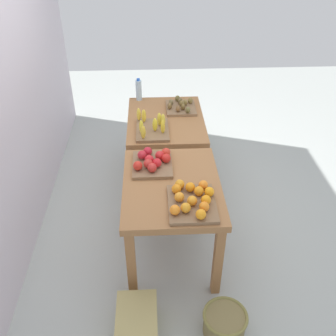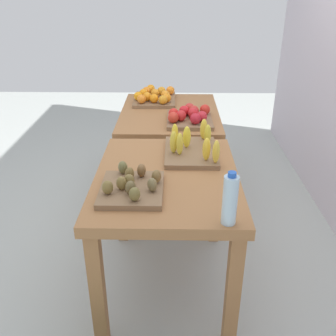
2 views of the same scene
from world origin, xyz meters
The scene contains 12 objects.
ground_plane centered at (0.00, 0.00, 0.00)m, with size 8.00×8.00×0.00m, color #A8AEA9.
back_wall centered at (0.00, 1.35, 1.50)m, with size 4.40×0.12×3.00m, color silver.
display_table_left centered at (-0.56, 0.00, 0.67)m, with size 1.04×0.80×0.79m.
display_table_right centered at (0.56, 0.00, 0.67)m, with size 1.04×0.80×0.79m.
orange_bin centered at (-0.83, -0.14, 0.84)m, with size 0.46×0.37×0.11m.
apple_bin centered at (-0.30, 0.15, 0.84)m, with size 0.40×0.35×0.11m.
banana_crate centered at (0.29, 0.15, 0.84)m, with size 0.44×0.32×0.17m.
kiwi_bin centered at (0.76, -0.17, 0.83)m, with size 0.36×0.32×0.10m.
water_bottle centered at (1.03, 0.29, 0.91)m, with size 0.07×0.07×0.26m.
watermelon_pile centered at (1.52, -0.25, 0.13)m, with size 0.67×0.64×0.28m.
wicker_basket centered at (-1.40, -0.35, 0.11)m, with size 0.34×0.34×0.21m.
cardboard_produce_box centered at (-1.37, 0.30, 0.12)m, with size 0.40×0.30×0.25m, color tan.
Camera 1 is at (-3.01, 0.15, 2.71)m, focal length 40.78 mm.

